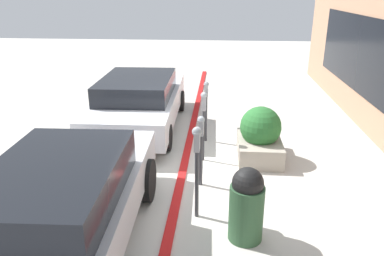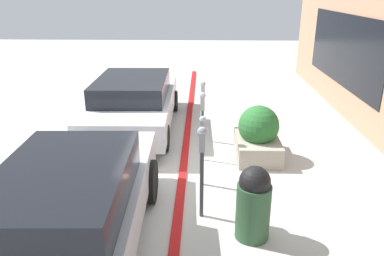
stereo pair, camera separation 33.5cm
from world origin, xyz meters
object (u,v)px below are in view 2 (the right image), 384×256
parking_meter_nearest (202,154)px  planter_box (258,136)px  parking_meter_middle (202,111)px  parked_car_middle (134,102)px  parking_meter_fourth (203,102)px  parked_car_front (71,209)px  parking_meter_second (202,140)px  trash_bin (253,203)px

parking_meter_nearest → planter_box: parking_meter_nearest is taller
parking_meter_middle → parked_car_middle: bearing=43.1°
parking_meter_fourth → planter_box: size_ratio=1.09×
parked_car_front → parked_car_middle: parked_car_front is taller
parking_meter_second → planter_box: parking_meter_second is taller
parking_meter_second → parking_meter_middle: (1.09, 0.00, 0.20)m
parking_meter_middle → planter_box: parking_meter_middle is taller
parking_meter_second → trash_bin: bearing=-154.2°
parked_car_front → parked_car_middle: bearing=-1.1°
parked_car_front → parked_car_middle: size_ratio=1.00×
parking_meter_fourth → planter_box: bearing=-126.9°
parked_car_front → parked_car_middle: (5.14, 0.06, -0.06)m
parked_car_middle → parked_car_front: bearing=179.6°
parking_meter_middle → parking_meter_fourth: parking_meter_middle is taller
parking_meter_middle → planter_box: bearing=-81.2°
parked_car_front → trash_bin: (0.57, -2.49, -0.22)m
parked_car_front → trash_bin: 2.56m
parking_meter_second → parking_meter_fourth: parking_meter_fourth is taller
parking_meter_fourth → parking_meter_middle: bearing=179.7°
parking_meter_second → trash_bin: (-1.57, -0.76, -0.33)m
planter_box → parked_car_middle: 3.47m
parking_meter_second → parked_car_front: bearing=141.0°
parking_meter_second → parked_car_middle: 3.50m
planter_box → parked_car_front: size_ratio=0.28×
parking_meter_second → parking_meter_nearest: bearing=179.7°
parking_meter_second → trash_bin: size_ratio=1.19×
planter_box → parked_car_middle: size_ratio=0.28×
parked_car_front → parking_meter_fourth: bearing=-23.6°
parking_meter_nearest → parking_meter_second: 1.07m
parking_meter_middle → parked_car_front: bearing=151.8°
parked_car_front → parking_meter_nearest: bearing=-59.7°
planter_box → parking_meter_fourth: bearing=53.1°
parking_meter_middle → planter_box: 1.38m
parking_meter_second → parking_meter_fourth: size_ratio=0.93×
parking_meter_fourth → planter_box: (-0.91, -1.21, -0.48)m
parking_meter_fourth → parking_meter_second: bearing=179.9°
parking_meter_nearest → parking_meter_fourth: bearing=-0.1°
parking_meter_nearest → parking_meter_second: size_ratio=1.14×
parking_meter_second → parked_car_middle: size_ratio=0.29×
parking_meter_middle → parked_car_front: 3.67m
parked_car_front → parked_car_middle: 5.14m
parking_meter_middle → trash_bin: bearing=-164.0°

